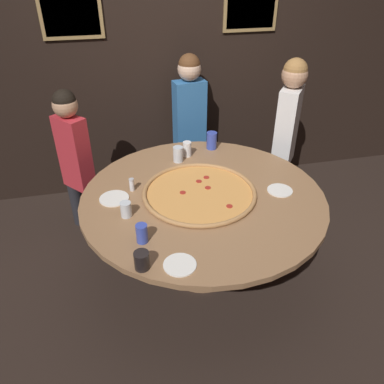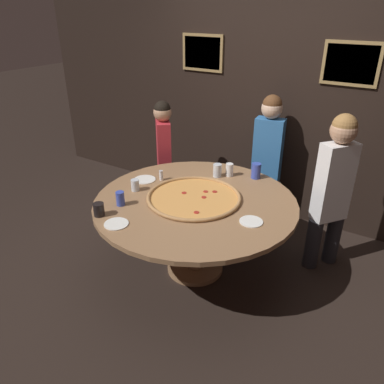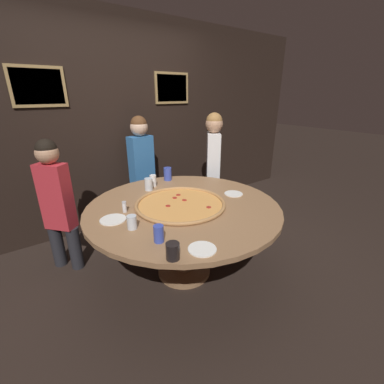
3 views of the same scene
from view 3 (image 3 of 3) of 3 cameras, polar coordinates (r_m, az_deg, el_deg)
The scene contains 17 objects.
ground_plane at distance 2.72m, azimuth -1.75°, elevation -17.23°, with size 24.00×24.00×0.00m, color black.
back_wall at distance 3.48m, azimuth -16.25°, elevation 13.99°, with size 6.40×0.08×2.60m.
dining_table at distance 2.39m, azimuth -1.91°, elevation -5.38°, with size 1.74×1.74×0.74m.
giant_pizza at distance 2.33m, azimuth -2.59°, elevation -2.60°, with size 0.82×0.82×0.03m.
drink_cup_far_left at distance 1.97m, azimuth -13.21°, elevation -6.55°, with size 0.07×0.07×0.11m, color silver.
drink_cup_near_right at distance 1.60m, azimuth -4.30°, elevation -12.97°, with size 0.09×0.09×0.11m, color black.
drink_cup_far_right at distance 2.70m, azimuth -9.62°, elevation 1.71°, with size 0.08×0.08×0.13m, color silver.
drink_cup_beside_pizza at distance 2.81m, azimuth -8.65°, elevation 2.49°, with size 0.07×0.07×0.13m, color white.
drink_cup_by_shaker at distance 2.99m, azimuth -5.43°, elevation 4.02°, with size 0.09×0.09×0.15m, color #384CB7.
drink_cup_centre_back at distance 1.77m, azimuth -7.41°, elevation -9.18°, with size 0.07×0.07×0.12m, color #384CB7.
white_plate_beside_cup at distance 1.71m, azimuth 2.28°, elevation -12.54°, with size 0.19×0.19×0.01m, color white.
white_plate_far_back at distance 2.16m, azimuth -17.15°, elevation -5.87°, with size 0.21×0.21×0.01m, color white.
white_plate_left_side at distance 2.61m, azimuth 9.21°, elevation -0.39°, with size 0.18×0.18×0.01m, color white.
condiment_shaker at distance 2.25m, azimuth -14.77°, elevation -3.20°, with size 0.04×0.04×0.10m.
diner_side_left at distance 3.38m, azimuth -11.10°, elevation 5.75°, with size 0.37×0.22×1.44m.
diner_far_left at distance 3.41m, azimuth 4.69°, elevation 6.51°, with size 0.33×0.37×1.47m.
diner_side_right at distance 2.74m, azimuth -27.88°, elevation -1.49°, with size 0.31×0.33×1.32m.
Camera 3 is at (-1.19, -1.77, 1.69)m, focal length 24.00 mm.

